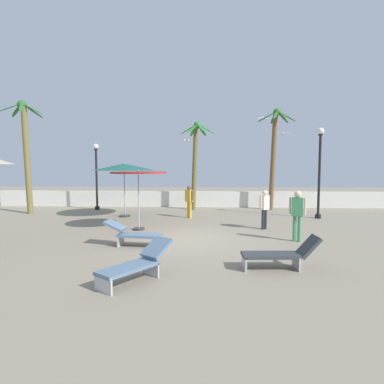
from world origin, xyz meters
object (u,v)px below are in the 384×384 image
at_px(palm_tree_0, 274,147).
at_px(guest_0, 264,206).
at_px(lamp_post_0, 320,166).
at_px(palm_tree_1, 195,155).
at_px(guest_3, 189,198).
at_px(seagull_2, 283,133).
at_px(patio_umbrella_2, 124,167).
at_px(lounge_chair_0, 281,254).
at_px(lounge_chair_2, 136,263).
at_px(seagull_1, 263,118).
at_px(lamp_post_1, 96,173).
at_px(palm_tree_2, 26,146).
at_px(seagull_0, 186,140).
at_px(lounge_chair_1, 133,233).
at_px(patio_umbrella_0, 138,176).
at_px(guest_1, 297,211).

bearing_deg(palm_tree_0, guest_0, -104.69).
height_order(palm_tree_0, lamp_post_0, palm_tree_0).
xyz_separation_m(palm_tree_1, guest_3, (-0.20, -3.03, -2.22)).
bearing_deg(seagull_2, patio_umbrella_2, -153.41).
bearing_deg(lounge_chair_0, lounge_chair_2, -163.79).
bearing_deg(seagull_1, guest_0, -98.70).
height_order(lamp_post_0, lamp_post_1, lamp_post_0).
relative_size(patio_umbrella_2, palm_tree_2, 0.53).
height_order(lamp_post_1, seagull_0, seagull_0).
height_order(patio_umbrella_2, lamp_post_0, lamp_post_0).
bearing_deg(guest_3, lounge_chair_2, -94.43).
bearing_deg(seagull_0, lamp_post_0, -41.41).
bearing_deg(guest_0, seagull_0, 112.72).
bearing_deg(palm_tree_0, lounge_chair_1, -124.92).
xyz_separation_m(palm_tree_0, seagull_2, (0.78, 1.39, 0.94)).
distance_m(lamp_post_0, seagull_2, 4.98).
distance_m(lounge_chair_1, seagull_2, 13.16).
bearing_deg(lamp_post_0, guest_0, -137.43).
xyz_separation_m(patio_umbrella_0, lounge_chair_2, (1.17, -5.68, -1.76)).
height_order(palm_tree_0, lamp_post_1, palm_tree_0).
bearing_deg(guest_3, palm_tree_1, 86.29).
bearing_deg(patio_umbrella_0, lounge_chair_1, -81.70).
distance_m(guest_1, guest_3, 6.21).
relative_size(palm_tree_1, guest_0, 3.23).
distance_m(palm_tree_1, palm_tree_2, 9.19).
xyz_separation_m(lamp_post_1, seagull_1, (10.10, 3.24, 3.54)).
xyz_separation_m(guest_0, seagull_0, (-3.74, 8.92, 3.34)).
relative_size(palm_tree_2, lounge_chair_1, 3.18).
distance_m(lounge_chair_0, seagull_0, 14.89).
xyz_separation_m(palm_tree_1, seagull_1, (4.33, 2.94, 2.52)).
bearing_deg(seagull_0, seagull_1, -2.79).
bearing_deg(seagull_0, lamp_post_1, -145.32).
distance_m(palm_tree_0, palm_tree_1, 4.59).
height_order(palm_tree_2, lamp_post_0, palm_tree_2).
distance_m(patio_umbrella_0, lounge_chair_1, 3.15).
relative_size(palm_tree_1, lamp_post_1, 1.34).
distance_m(lamp_post_0, lounge_chair_1, 9.98).
bearing_deg(palm_tree_0, lounge_chair_2, -114.37).
relative_size(lamp_post_1, guest_1, 2.22).
relative_size(palm_tree_2, seagull_2, 6.25).
relative_size(patio_umbrella_0, guest_3, 1.51).
distance_m(palm_tree_1, lounge_chair_0, 11.45).
distance_m(palm_tree_0, palm_tree_2, 13.71).
xyz_separation_m(palm_tree_0, guest_1, (-0.83, -8.05, -2.58)).
height_order(patio_umbrella_2, seagull_1, seagull_1).
bearing_deg(palm_tree_1, lamp_post_1, -177.05).
bearing_deg(guest_0, guest_3, 139.79).
xyz_separation_m(lamp_post_0, lounge_chair_1, (-7.80, -5.84, -2.14)).
xyz_separation_m(lamp_post_0, lounge_chair_2, (-7.01, -8.93, -2.15)).
relative_size(guest_0, seagull_2, 1.66).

